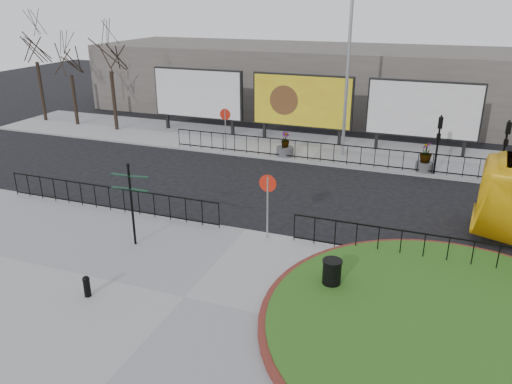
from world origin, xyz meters
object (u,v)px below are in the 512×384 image
at_px(litter_bin, 332,275).
at_px(bollard, 87,285).
at_px(lamp_post, 348,70).
at_px(planter_c, 425,159).
at_px(planter_a, 285,148).
at_px(billboard_mid, 302,101).
at_px(fingerpost_sign, 131,196).

bearing_deg(litter_bin, bollard, -156.50).
bearing_deg(lamp_post, planter_c, -16.46).
bearing_deg(planter_a, bollard, -94.46).
relative_size(billboard_mid, litter_bin, 6.20).
bearing_deg(fingerpost_sign, planter_c, 52.71).
distance_m(fingerpost_sign, planter_a, 12.47).
height_order(lamp_post, litter_bin, lamp_post).
relative_size(planter_a, planter_c, 0.89).
bearing_deg(fingerpost_sign, billboard_mid, 83.36).
bearing_deg(bollard, lamp_post, 75.99).
distance_m(billboard_mid, planter_a, 3.84).
distance_m(bollard, planter_c, 17.90).
height_order(lamp_post, bollard, lamp_post).
height_order(fingerpost_sign, bollard, fingerpost_sign).
bearing_deg(bollard, fingerpost_sign, 99.71).
height_order(lamp_post, fingerpost_sign, lamp_post).
bearing_deg(planter_a, planter_c, -0.29).
relative_size(billboard_mid, fingerpost_sign, 2.02).
xyz_separation_m(lamp_post, planter_c, (4.49, -1.33, -4.09)).
xyz_separation_m(fingerpost_sign, planter_c, (9.31, 12.22, -1.24)).
xyz_separation_m(litter_bin, planter_c, (2.01, 12.71, 0.11)).
bearing_deg(lamp_post, fingerpost_sign, -109.56).
height_order(billboard_mid, fingerpost_sign, billboard_mid).
xyz_separation_m(billboard_mid, litter_bin, (5.49, -16.01, -1.97)).
bearing_deg(planter_c, billboard_mid, 156.26).
bearing_deg(fingerpost_sign, planter_a, 81.62).
bearing_deg(litter_bin, planter_c, 81.00).
relative_size(billboard_mid, planter_a, 4.56).
relative_size(lamp_post, planter_c, 6.07).
height_order(litter_bin, planter_c, planter_c).
bearing_deg(bollard, planter_a, 85.54).
distance_m(bollard, planter_a, 15.71).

